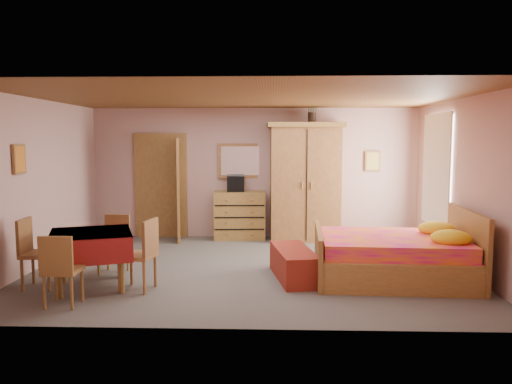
{
  "coord_description": "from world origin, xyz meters",
  "views": [
    {
      "loc": [
        0.36,
        -7.53,
        1.97
      ],
      "look_at": [
        0.1,
        0.3,
        1.15
      ],
      "focal_mm": 35.0,
      "sensor_mm": 36.0,
      "label": 1
    }
  ],
  "objects_px": {
    "sunflower_vase": "(312,108)",
    "wall_mirror": "(240,161)",
    "wardrobe": "(305,182)",
    "dining_table": "(92,260)",
    "chair_south": "(63,270)",
    "chair_west": "(40,253)",
    "bed": "(392,244)",
    "chest_of_drawers": "(240,215)",
    "stereo": "(236,184)",
    "chair_north": "(113,245)",
    "chair_east": "(137,255)",
    "bench": "(294,264)",
    "floor_lamp": "(277,191)"
  },
  "relations": [
    {
      "from": "wall_mirror",
      "to": "floor_lamp",
      "type": "xyz_separation_m",
      "value": [
        0.74,
        -0.18,
        -0.59
      ]
    },
    {
      "from": "wall_mirror",
      "to": "sunflower_vase",
      "type": "bearing_deg",
      "value": -12.82
    },
    {
      "from": "chair_east",
      "to": "wardrobe",
      "type": "bearing_deg",
      "value": -25.09
    },
    {
      "from": "chest_of_drawers",
      "to": "sunflower_vase",
      "type": "distance_m",
      "value": 2.53
    },
    {
      "from": "bench",
      "to": "dining_table",
      "type": "xyz_separation_m",
      "value": [
        -2.72,
        -0.53,
        0.16
      ]
    },
    {
      "from": "chair_west",
      "to": "chair_east",
      "type": "relative_size",
      "value": 0.99
    },
    {
      "from": "chair_north",
      "to": "chair_west",
      "type": "xyz_separation_m",
      "value": [
        -0.74,
        -0.75,
        0.04
      ]
    },
    {
      "from": "sunflower_vase",
      "to": "bench",
      "type": "relative_size",
      "value": 0.44
    },
    {
      "from": "stereo",
      "to": "chair_north",
      "type": "height_order",
      "value": "stereo"
    },
    {
      "from": "stereo",
      "to": "chair_east",
      "type": "height_order",
      "value": "stereo"
    },
    {
      "from": "dining_table",
      "to": "wardrobe",
      "type": "bearing_deg",
      "value": 47.17
    },
    {
      "from": "chair_east",
      "to": "wall_mirror",
      "type": "bearing_deg",
      "value": -6.51
    },
    {
      "from": "chair_east",
      "to": "bed",
      "type": "bearing_deg",
      "value": -69.08
    },
    {
      "from": "dining_table",
      "to": "chair_north",
      "type": "height_order",
      "value": "chair_north"
    },
    {
      "from": "chair_south",
      "to": "chair_west",
      "type": "relative_size",
      "value": 0.93
    },
    {
      "from": "wardrobe",
      "to": "sunflower_vase",
      "type": "distance_m",
      "value": 1.44
    },
    {
      "from": "floor_lamp",
      "to": "chair_north",
      "type": "bearing_deg",
      "value": -132.4
    },
    {
      "from": "stereo",
      "to": "chair_east",
      "type": "xyz_separation_m",
      "value": [
        -1.05,
        -3.45,
        -0.63
      ]
    },
    {
      "from": "wall_mirror",
      "to": "floor_lamp",
      "type": "distance_m",
      "value": 0.97
    },
    {
      "from": "chair_east",
      "to": "chair_north",
      "type": "bearing_deg",
      "value": 46.51
    },
    {
      "from": "bench",
      "to": "chair_north",
      "type": "height_order",
      "value": "chair_north"
    },
    {
      "from": "bed",
      "to": "dining_table",
      "type": "relative_size",
      "value": 2.11
    },
    {
      "from": "dining_table",
      "to": "stereo",
      "type": "bearing_deg",
      "value": 63.45
    },
    {
      "from": "wardrobe",
      "to": "wall_mirror",
      "type": "bearing_deg",
      "value": 164.21
    },
    {
      "from": "wardrobe",
      "to": "chair_south",
      "type": "relative_size",
      "value": 2.63
    },
    {
      "from": "chest_of_drawers",
      "to": "wardrobe",
      "type": "distance_m",
      "value": 1.45
    },
    {
      "from": "chair_north",
      "to": "chair_west",
      "type": "relative_size",
      "value": 0.92
    },
    {
      "from": "wall_mirror",
      "to": "stereo",
      "type": "xyz_separation_m",
      "value": [
        -0.07,
        -0.21,
        -0.44
      ]
    },
    {
      "from": "chest_of_drawers",
      "to": "stereo",
      "type": "height_order",
      "value": "stereo"
    },
    {
      "from": "chair_south",
      "to": "chair_east",
      "type": "distance_m",
      "value": 0.97
    },
    {
      "from": "wardrobe",
      "to": "bench",
      "type": "height_order",
      "value": "wardrobe"
    },
    {
      "from": "wardrobe",
      "to": "dining_table",
      "type": "relative_size",
      "value": 2.24
    },
    {
      "from": "sunflower_vase",
      "to": "chair_south",
      "type": "distance_m",
      "value": 5.66
    },
    {
      "from": "stereo",
      "to": "bed",
      "type": "height_order",
      "value": "stereo"
    },
    {
      "from": "stereo",
      "to": "bed",
      "type": "xyz_separation_m",
      "value": [
        2.42,
        -2.81,
        -0.6
      ]
    },
    {
      "from": "chest_of_drawers",
      "to": "wall_mirror",
      "type": "bearing_deg",
      "value": 86.27
    },
    {
      "from": "floor_lamp",
      "to": "chest_of_drawers",
      "type": "bearing_deg",
      "value": -177.69
    },
    {
      "from": "wardrobe",
      "to": "chair_west",
      "type": "xyz_separation_m",
      "value": [
        -3.72,
        -3.31,
        -0.68
      ]
    },
    {
      "from": "sunflower_vase",
      "to": "wall_mirror",
      "type": "bearing_deg",
      "value": 171.89
    },
    {
      "from": "floor_lamp",
      "to": "chair_north",
      "type": "height_order",
      "value": "floor_lamp"
    },
    {
      "from": "sunflower_vase",
      "to": "chair_west",
      "type": "bearing_deg",
      "value": -138.53
    },
    {
      "from": "floor_lamp",
      "to": "chair_south",
      "type": "height_order",
      "value": "floor_lamp"
    },
    {
      "from": "wardrobe",
      "to": "chair_north",
      "type": "bearing_deg",
      "value": -142.12
    },
    {
      "from": "bench",
      "to": "bed",
      "type": "bearing_deg",
      "value": 1.3
    },
    {
      "from": "chest_of_drawers",
      "to": "stereo",
      "type": "xyz_separation_m",
      "value": [
        -0.07,
        0.0,
        0.63
      ]
    },
    {
      "from": "bed",
      "to": "chair_west",
      "type": "xyz_separation_m",
      "value": [
        -4.79,
        -0.59,
        -0.03
      ]
    },
    {
      "from": "chest_of_drawers",
      "to": "chair_east",
      "type": "bearing_deg",
      "value": -111.72
    },
    {
      "from": "wall_mirror",
      "to": "bed",
      "type": "bearing_deg",
      "value": -56.83
    },
    {
      "from": "dining_table",
      "to": "chair_north",
      "type": "relative_size",
      "value": 1.2
    },
    {
      "from": "chair_north",
      "to": "stereo",
      "type": "bearing_deg",
      "value": -114.7
    }
  ]
}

